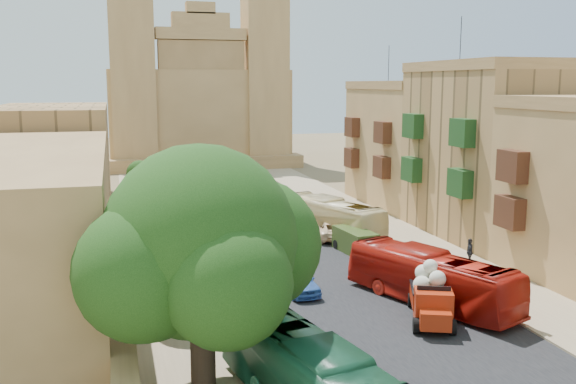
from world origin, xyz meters
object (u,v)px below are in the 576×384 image
bus_cream_east (331,217)px  car_cream (331,229)px  car_blue_a (298,280)px  olive_pickup (355,241)px  car_white_a (245,221)px  car_white_b (276,209)px  bus_red_east (431,278)px  car_blue_b (216,184)px  ficus_tree (203,248)px  street_tree_a (170,251)px  pedestrian_a (488,281)px  street_tree_c (145,187)px  street_tree_b (155,210)px  pedestrian_c (470,252)px  church (196,101)px  street_tree_d (140,174)px  bus_green_north (310,378)px  red_truck (431,295)px  car_dkblue (223,202)px

bus_cream_east → car_cream: (-0.26, -0.82, -0.80)m
car_blue_a → olive_pickup: bearing=46.4°
car_white_a → car_white_b: (3.87, 4.71, -0.08)m
bus_red_east → car_blue_b: (-5.28, 41.73, -0.87)m
ficus_tree → street_tree_a: size_ratio=1.79×
olive_pickup → pedestrian_a: (3.67, -11.28, 0.14)m
street_tree_c → car_blue_a: size_ratio=1.16×
car_cream → car_blue_b: (-5.02, 25.73, -0.08)m
pedestrian_a → street_tree_a: bearing=-10.0°
street_tree_b → bus_cream_east: size_ratio=0.49×
car_cream → pedestrian_c: bearing=135.8°
street_tree_c → bus_red_east: size_ratio=0.46×
pedestrian_a → car_white_b: bearing=-83.5°
ficus_tree → bus_cream_east: 27.52m
pedestrian_c → ficus_tree: bearing=-32.6°
street_tree_b → bus_cream_east: 14.61m
church → street_tree_d: church is taller
street_tree_c → bus_red_east: bearing=-60.9°
pedestrian_a → pedestrian_c: bearing=-118.8°
street_tree_a → bus_cream_east: street_tree_a is taller
olive_pickup → street_tree_c: bearing=135.6°
bus_green_north → car_cream: bus_green_north is taller
olive_pickup → car_blue_a: 9.95m
street_tree_a → pedestrian_a: (17.67, -1.02, -2.73)m
street_tree_d → car_white_b: street_tree_d is taller
street_tree_d → red_truck: street_tree_d is taller
olive_pickup → car_dkblue: bearing=109.5°
car_blue_b → street_tree_b: bearing=-112.4°
bus_green_north → red_truck: bearing=28.5°
ficus_tree → street_tree_b: (-0.59, 19.99, -2.30)m
street_tree_c → car_dkblue: street_tree_c is taller
car_white_a → car_dkblue: bearing=109.4°
street_tree_c → bus_cream_east: street_tree_c is taller
street_tree_b → red_truck: size_ratio=0.97×
church → car_blue_b: bearing=-92.8°
ficus_tree → car_white_b: size_ratio=2.71×
bus_green_north → car_white_b: (7.70, 35.49, -0.89)m
red_truck → car_dkblue: red_truck is taller
street_tree_d → red_truck: (12.87, -39.33, -1.48)m
car_blue_b → pedestrian_a: size_ratio=1.98×
car_blue_a → ficus_tree: bearing=-125.7°
car_white_a → car_dkblue: size_ratio=0.85×
street_tree_c → car_white_a: bearing=-28.4°
bus_green_north → car_blue_a: 14.20m
church → pedestrian_c: size_ratio=19.51×
church → street_tree_b: church is taller
bus_cream_east → car_cream: 1.17m
car_white_b → pedestrian_a: pedestrian_a is taller
pedestrian_c → car_cream: bearing=-123.2°
red_truck → bus_green_north: 11.74m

